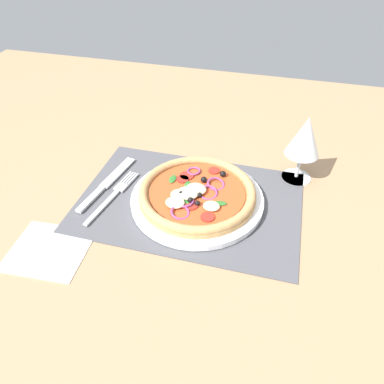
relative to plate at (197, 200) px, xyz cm
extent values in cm
cube|color=#9E7A56|center=(-1.54, 0.38, -2.22)|extent=(190.00, 140.00, 2.40)
cube|color=#4C4C51|center=(-1.54, 0.38, -0.82)|extent=(44.74, 30.52, 0.40)
cylinder|color=white|center=(0.00, 0.00, 0.00)|extent=(26.86, 26.86, 1.24)
cylinder|color=tan|center=(0.00, 0.00, 1.12)|extent=(23.55, 23.55, 1.00)
torus|color=tan|center=(0.00, 0.00, 1.98)|extent=(23.46, 23.46, 1.80)
cylinder|color=#C64C23|center=(0.00, 0.00, 1.77)|extent=(19.31, 19.31, 0.30)
ellipsoid|color=beige|center=(3.79, -3.56, 2.40)|extent=(3.19, 2.87, 0.96)
ellipsoid|color=beige|center=(-1.44, -1.26, 2.57)|extent=(4.32, 3.89, 1.30)
ellipsoid|color=beige|center=(-2.99, -1.97, 2.46)|extent=(3.58, 3.22, 1.07)
ellipsoid|color=beige|center=(-0.01, 0.51, 2.43)|extent=(3.39, 3.05, 1.02)
ellipsoid|color=beige|center=(-3.13, -4.45, 2.48)|extent=(3.74, 3.36, 1.12)
ellipsoid|color=beige|center=(-0.28, 0.60, 2.55)|extent=(4.20, 3.78, 1.26)
sphere|color=black|center=(1.02, -3.51, 2.45)|extent=(1.06, 1.06, 1.06)
sphere|color=black|center=(3.95, 6.67, 2.58)|extent=(1.32, 1.32, 1.32)
sphere|color=black|center=(0.53, 3.75, 2.57)|extent=(1.30, 1.30, 1.30)
sphere|color=black|center=(-2.66, -1.83, 2.55)|extent=(1.26, 1.26, 1.26)
sphere|color=black|center=(0.81, -1.08, 2.46)|extent=(1.08, 1.08, 1.08)
sphere|color=black|center=(-0.48, -3.04, 2.50)|extent=(1.17, 1.17, 1.17)
torus|color=#8E3D75|center=(2.22, 0.63, 2.17)|extent=(3.98, 3.90, 1.53)
torus|color=#8E3D75|center=(-1.94, -3.44, 2.17)|extent=(3.89, 3.83, 1.39)
torus|color=#8E3D75|center=(-2.35, 6.58, 2.17)|extent=(3.03, 3.01, 0.78)
torus|color=#8E3D75|center=(-1.42, -6.49, 2.17)|extent=(3.74, 3.67, 1.51)
torus|color=#8E3D75|center=(3.14, 3.45, 2.17)|extent=(3.79, 3.70, 1.61)
cylinder|color=#A3281E|center=(-0.22, -3.93, 2.07)|extent=(3.02, 3.02, 0.30)
cylinder|color=#A3281E|center=(1.81, 7.97, 2.07)|extent=(2.48, 2.48, 0.30)
cylinder|color=#A3281E|center=(-3.88, 3.36, 2.07)|extent=(2.57, 2.57, 0.30)
cylinder|color=#A3281E|center=(-3.37, 4.69, 2.07)|extent=(2.96, 2.96, 0.30)
cylinder|color=#A3281E|center=(3.69, -6.35, 2.07)|extent=(2.60, 2.60, 0.30)
ellipsoid|color=#2D6B28|center=(-5.91, 2.86, 2.12)|extent=(1.48, 2.84, 0.30)
ellipsoid|color=#2D6B28|center=(-2.31, 1.60, 2.12)|extent=(1.77, 2.97, 0.30)
ellipsoid|color=#2D6B28|center=(-1.12, -3.30, 2.12)|extent=(3.13, 2.46, 0.30)
ellipsoid|color=#2D6B28|center=(5.04, -2.08, 2.12)|extent=(3.06, 2.04, 0.30)
cube|color=silver|center=(-17.84, -6.51, -0.40)|extent=(2.70, 11.16, 0.44)
cube|color=silver|center=(-16.73, 0.24, -0.40)|extent=(2.58, 2.84, 0.44)
cube|color=silver|center=(-15.28, 3.46, -0.40)|extent=(1.02, 4.31, 0.44)
cube|color=silver|center=(-15.87, 3.56, -0.40)|extent=(1.02, 4.31, 0.44)
cube|color=silver|center=(-16.47, 3.66, -0.40)|extent=(1.02, 4.31, 0.44)
cube|color=silver|center=(-17.06, 3.76, -0.40)|extent=(1.02, 4.31, 0.44)
cube|color=silver|center=(-21.09, -4.89, -0.31)|extent=(2.60, 8.50, 0.62)
cube|color=silver|center=(-19.52, 4.98, -0.40)|extent=(3.79, 11.77, 0.44)
cylinder|color=silver|center=(19.20, 14.24, -0.82)|extent=(6.40, 6.40, 0.40)
cylinder|color=silver|center=(19.20, 14.24, 2.38)|extent=(0.80, 0.80, 6.00)
cone|color=silver|center=(19.20, 14.24, 9.63)|extent=(7.20, 7.20, 8.50)
cone|color=orange|center=(19.20, 14.24, 8.73)|extent=(5.20, 5.20, 5.91)
cube|color=white|center=(-22.30, -18.77, -0.84)|extent=(14.25, 12.99, 0.36)
camera|label=1|loc=(13.33, -53.69, 48.42)|focal=34.01mm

